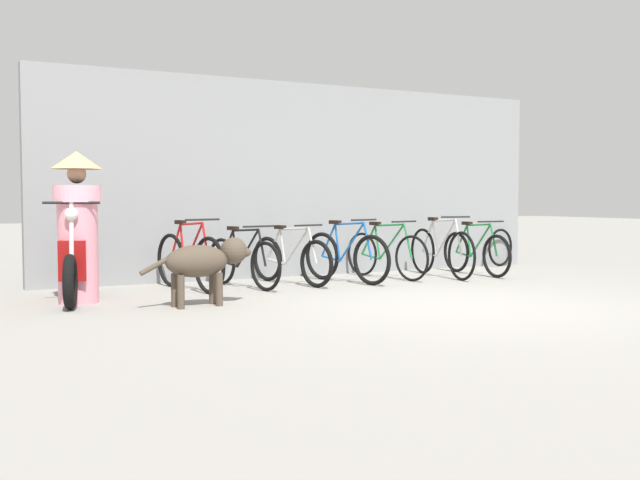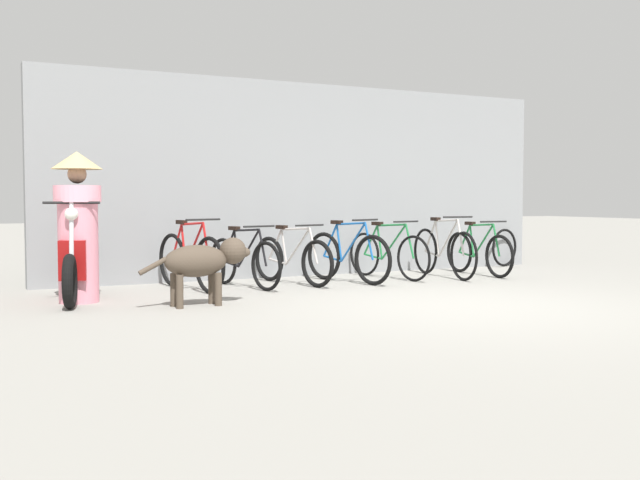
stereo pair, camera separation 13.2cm
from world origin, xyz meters
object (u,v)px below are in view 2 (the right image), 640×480
Objects in this scene: bicycle_1 at (244,262)px; person_in_robes at (78,222)px; spare_tire_left at (504,248)px; motorcycle at (76,261)px; bicycle_6 at (478,253)px; bicycle_2 at (292,260)px; bicycle_3 at (347,256)px; bicycle_5 at (444,252)px; bicycle_0 at (190,261)px; stray_dog at (204,261)px; bicycle_4 at (388,254)px.

person_in_robes is (-2.10, -0.46, 0.55)m from bicycle_1.
spare_tire_left is (7.03, 1.26, -0.56)m from person_in_robes.
bicycle_6 is at bearing 105.79° from motorcycle.
bicycle_1 is 2.11m from motorcycle.
bicycle_1 reaches higher than spare_tire_left.
bicycle_2 reaches higher than spare_tire_left.
person_in_robes is (-2.80, -0.51, 0.55)m from bicycle_2.
bicycle_3 is 1.56m from bicycle_5.
bicycle_0 reaches higher than bicycle_3.
bicycle_1 reaches higher than stray_dog.
bicycle_4 reaches higher than bicycle_1.
bicycle_0 is at bearing -106.45° from bicycle_1.
bicycle_3 is 2.20m from bicycle_6.
stray_dog is 0.76× the size of person_in_robes.
bicycle_1 is 2.21m from bicycle_4.
motorcycle is 1.54× the size of stray_dog.
bicycle_2 is 2.90m from person_in_robes.
motorcycle reaches higher than bicycle_0.
bicycle_0 is at bearing -86.80° from bicycle_5.
bicycle_2 is 1.28× the size of stray_dog.
bicycle_3 is at bearing 107.27° from motorcycle.
motorcycle is 1.55m from stray_dog.
bicycle_0 is 3.71m from bicycle_5.
bicycle_4 is at bearing -99.15° from bicycle_5.
stray_dog is 6.26m from spare_tire_left.
bicycle_3 is 0.90× the size of bicycle_5.
bicycle_1 is 0.98× the size of bicycle_2.
bicycle_0 is at bearing -172.27° from spare_tire_left.
motorcycle is (-5.75, -0.16, 0.10)m from bicycle_6.
bicycle_2 is (1.39, 0.01, -0.04)m from bicycle_0.
motorcycle is at bearing -73.65° from person_in_robes.
bicycle_0 is 2.90m from bicycle_4.
bicycle_4 is at bearing 20.69° from stray_dog.
bicycle_1 is 0.98× the size of bicycle_6.
bicycle_0 is at bearing 117.00° from motorcycle.
bicycle_6 is at bearing 11.27° from stray_dog.
bicycle_4 is 0.85× the size of motorcycle.
stray_dog is at bearing -160.19° from spare_tire_left.
bicycle_3 is (2.15, -0.13, -0.01)m from bicycle_0.
spare_tire_left is (4.94, 0.81, -0.02)m from bicycle_1.
spare_tire_left is at bearing 121.55° from bicycle_5.
bicycle_3 is at bearing 75.12° from bicycle_0.
person_in_robes reaches higher than bicycle_0.
bicycle_1 is 0.89× the size of bicycle_5.
bicycle_2 is at bearing 78.98° from bicycle_0.
bicycle_5 is (3.71, -0.16, 0.00)m from bicycle_0.
bicycle_0 reaches higher than bicycle_4.
motorcycle reaches higher than bicycle_3.
bicycle_3 is at bearing -85.56° from bicycle_5.
bicycle_5 is 0.91× the size of motorcycle.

